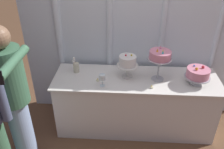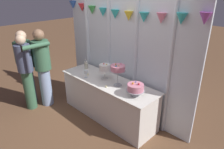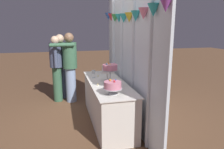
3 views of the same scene
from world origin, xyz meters
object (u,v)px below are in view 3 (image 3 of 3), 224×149
Objects in this scene: cake_table at (107,102)px; guest_man_dark_suit at (61,64)px; cake_display_leftmost at (107,70)px; cake_display_rightmost at (113,85)px; flower_vase at (105,70)px; tealight_far_left at (98,76)px; tealight_near_left at (98,85)px; guest_man_pink_jacket at (56,66)px; guest_girl_blue_dress at (70,64)px; cake_display_center at (110,68)px; wine_glass at (93,72)px.

cake_table is 1.88m from guest_man_dark_suit.
cake_display_leftmost is at bearing 29.66° from guest_man_dark_suit.
flower_vase is (-1.49, 0.18, -0.06)m from cake_display_rightmost.
tealight_far_left is (-0.36, -0.12, -0.20)m from cake_display_leftmost.
cake_display_rightmost is 0.57m from tealight_near_left.
guest_man_pink_jacket is (-1.28, -0.96, -0.11)m from cake_display_leftmost.
tealight_far_left is 0.02× the size of guest_girl_blue_dress.
tealight_far_left is 0.98m from guest_girl_blue_dress.
cake_display_center is 1.91m from guest_man_pink_jacket.
guest_man_pink_jacket is at bearing -143.05° from cake_display_leftmost.
tealight_near_left reaches higher than tealight_far_left.
wine_glass reaches higher than tealight_near_left.
tealight_near_left is 0.02× the size of guest_girl_blue_dress.
cake_display_center is (0.38, -0.04, 0.11)m from cake_display_leftmost.
guest_man_dark_suit reaches higher than tealight_near_left.
guest_man_dark_suit is (-0.84, -0.94, 0.03)m from flower_vase.
tealight_far_left is at bearing -169.69° from cake_table.
tealight_near_left is (0.95, -0.32, -0.07)m from flower_vase.
tealight_near_left is 0.03× the size of guest_man_pink_jacket.
flower_vase is 0.37m from tealight_far_left.
cake_table is 0.91m from flower_vase.
guest_man_dark_suit is at bearing -153.11° from cake_table.
wine_glass is at bearing -39.50° from flower_vase.
cake_display_center reaches higher than cake_display_rightmost.
wine_glass is 0.98m from guest_girl_blue_dress.
tealight_far_left reaches higher than cake_table.
cake_table is 1.30× the size of guest_man_pink_jacket.
guest_man_pink_jacket is at bearing -137.61° from tealight_far_left.
cake_display_center is 0.26× the size of guest_girl_blue_dress.
cake_display_leftmost reaches higher than cake_table.
flower_vase reaches higher than tealight_far_left.
guest_girl_blue_dress is (-0.51, -0.74, 0.06)m from flower_vase.
guest_girl_blue_dress reaches higher than guest_man_pink_jacket.
cake_display_rightmost is (0.71, -0.07, 0.53)m from cake_table.
cake_table is at bearing 179.19° from cake_display_center.
guest_man_pink_jacket reaches higher than cake_display_center.
guest_man_dark_suit is (-1.88, -0.82, -0.21)m from cake_display_center.
cake_display_rightmost is at bearing 6.16° from wine_glass.
flower_vase is at bearing 140.50° from wine_glass.
guest_man_dark_suit is (-2.33, -0.75, -0.03)m from cake_display_rightmost.
cake_display_rightmost is 0.19× the size of guest_man_dark_suit.
tealight_near_left is 0.02× the size of guest_man_dark_suit.
cake_display_center is at bearing 15.66° from wine_glass.
guest_man_pink_jacket is (-0.92, -0.84, 0.09)m from tealight_far_left.
wine_glass is at bearing -57.27° from tealight_far_left.
cake_display_leftmost is (-0.12, 0.03, 0.60)m from cake_table.
cake_display_center is 0.38m from tealight_near_left.
cake_display_rightmost is (0.83, -0.10, -0.07)m from cake_display_leftmost.
cake_display_leftmost is 7.77× the size of tealight_near_left.
guest_girl_blue_dress reaches higher than tealight_near_left.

